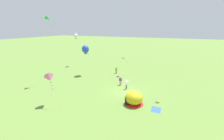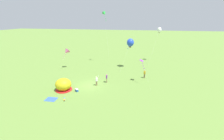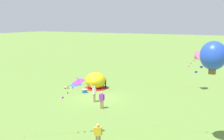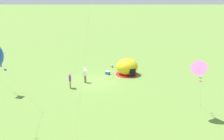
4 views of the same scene
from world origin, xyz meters
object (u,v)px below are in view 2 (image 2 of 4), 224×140
(person_center_field, at_px, (107,78))
(kite_pink, at_px, (67,52))
(kite_green, at_px, (104,14))
(kite_purple, at_px, (142,62))
(popup_tent, at_px, (63,85))
(person_with_toddler, at_px, (145,74))
(toddler_crawling, at_px, (64,99))
(kite_white, at_px, (159,30))
(kite_blue, at_px, (130,43))
(person_flying_kite, at_px, (97,80))
(cooler_box, at_px, (77,90))

(person_center_field, relative_size, kite_pink, 0.35)
(kite_green, height_order, kite_purple, kite_green)
(popup_tent, bearing_deg, person_with_toddler, 32.63)
(kite_pink, bearing_deg, kite_green, 43.12)
(toddler_crawling, xyz_separation_m, kite_purple, (11.01, 9.60, 3.79))
(kite_white, height_order, kite_green, kite_green)
(kite_pink, bearing_deg, kite_blue, 14.28)
(popup_tent, bearing_deg, person_center_field, 36.32)
(kite_pink, relative_size, kite_blue, 0.69)
(kite_purple, bearing_deg, kite_green, 130.66)
(kite_pink, bearing_deg, toddler_crawling, -64.13)
(toddler_crawling, relative_size, person_center_field, 0.32)
(person_with_toddler, distance_m, kite_purple, 3.82)
(popup_tent, height_order, kite_blue, kite_blue)
(kite_white, relative_size, kite_green, 0.70)
(person_flying_kite, bearing_deg, kite_blue, 68.67)
(person_with_toddler, bearing_deg, person_flying_kite, -146.16)
(popup_tent, bearing_deg, kite_pink, 114.55)
(toddler_crawling, xyz_separation_m, person_flying_kite, (3.11, 6.16, 0.82))
(cooler_box, bearing_deg, popup_tent, 179.08)
(toddler_crawling, distance_m, kite_white, 31.49)
(person_with_toddler, xyz_separation_m, kite_pink, (-18.69, 2.67, 3.20))
(person_center_field, bearing_deg, kite_green, 106.03)
(cooler_box, bearing_deg, person_center_field, 49.99)
(kite_green, bearing_deg, popup_tent, -97.65)
(popup_tent, distance_m, kite_blue, 18.75)
(popup_tent, relative_size, person_center_field, 1.63)
(toddler_crawling, distance_m, kite_blue, 20.87)
(person_center_field, relative_size, kite_blue, 0.24)
(toddler_crawling, height_order, kite_blue, kite_blue)
(person_with_toddler, relative_size, person_flying_kite, 0.91)
(kite_blue, distance_m, kite_green, 10.41)
(popup_tent, distance_m, toddler_crawling, 3.82)
(person_center_field, bearing_deg, person_flying_kite, -128.88)
(person_center_field, xyz_separation_m, kite_purple, (6.45, 1.64, 3.00))
(cooler_box, height_order, person_with_toddler, person_with_toddler)
(kite_green, bearing_deg, toddler_crawling, -91.59)
(toddler_crawling, height_order, kite_white, kite_white)
(kite_purple, bearing_deg, kite_pink, 164.69)
(kite_white, height_order, kite_purple, kite_white)
(kite_purple, bearing_deg, person_with_toddler, 74.57)
(person_with_toddler, xyz_separation_m, person_center_field, (-7.08, -3.92, 0.00))
(person_flying_kite, relative_size, kite_purple, 0.41)
(toddler_crawling, xyz_separation_m, kite_pink, (-7.05, 14.55, 3.99))
(person_center_field, height_order, kite_green, kite_green)
(person_with_toddler, height_order, person_flying_kite, person_flying_kite)
(person_with_toddler, height_order, kite_blue, kite_blue)
(popup_tent, relative_size, kite_purple, 0.61)
(toddler_crawling, xyz_separation_m, kite_blue, (7.86, 18.34, 6.09))
(toddler_crawling, bearing_deg, kite_purple, 41.10)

